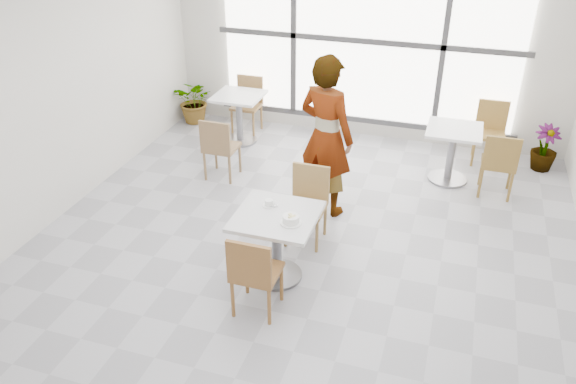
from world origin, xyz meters
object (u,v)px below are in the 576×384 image
(bg_chair_right_near, at_px, (499,161))
(bg_chair_right_far, at_px, (490,128))
(plant_left, at_px, (195,101))
(chair_near, at_px, (254,271))
(chair_far, at_px, (308,199))
(coffee_cup, at_px, (269,203))
(bg_table_right, at_px, (452,147))
(bg_chair_left_far, at_px, (248,100))
(main_table, at_px, (277,234))
(bg_chair_left_near, at_px, (219,145))
(bg_table_left, at_px, (239,111))
(plant_right, at_px, (545,148))
(oatmeal_bowl, at_px, (291,219))
(person, at_px, (326,137))

(bg_chair_right_near, height_order, bg_chair_right_far, same)
(bg_chair_right_far, relative_size, plant_left, 1.18)
(chair_near, xyz_separation_m, chair_far, (0.11, 1.41, 0.00))
(coffee_cup, distance_m, bg_chair_right_near, 3.21)
(bg_table_right, relative_size, bg_chair_left_far, 0.86)
(chair_far, relative_size, bg_chair_left_far, 1.00)
(bg_chair_left_far, xyz_separation_m, plant_left, (-0.95, 0.04, -0.13))
(main_table, relative_size, bg_chair_left_near, 0.92)
(chair_near, relative_size, chair_far, 1.00)
(bg_chair_right_near, bearing_deg, bg_table_left, -8.91)
(bg_chair_right_near, bearing_deg, plant_right, -122.13)
(chair_far, height_order, oatmeal_bowl, chair_far)
(bg_chair_right_near, height_order, plant_right, bg_chair_right_near)
(coffee_cup, xyz_separation_m, bg_chair_right_far, (2.12, 3.35, -0.28))
(chair_far, height_order, bg_chair_left_far, same)
(bg_chair_right_near, bearing_deg, person, 25.73)
(main_table, relative_size, bg_table_left, 1.07)
(bg_chair_right_far, bearing_deg, plant_right, -4.98)
(bg_table_left, xyz_separation_m, plant_left, (-0.97, 0.49, -0.12))
(coffee_cup, relative_size, bg_chair_left_far, 0.18)
(main_table, xyz_separation_m, coffee_cup, (-0.12, 0.13, 0.26))
(plant_right, bearing_deg, bg_chair_right_far, 175.02)
(person, height_order, bg_chair_left_far, person)
(bg_table_left, bearing_deg, chair_far, -52.10)
(oatmeal_bowl, height_order, coffee_cup, oatmeal_bowl)
(bg_chair_left_near, xyz_separation_m, bg_chair_right_far, (3.41, 1.70, 0.00))
(chair_far, bearing_deg, bg_chair_right_far, 54.65)
(coffee_cup, xyz_separation_m, bg_chair_right_near, (2.24, 2.29, -0.28))
(chair_far, height_order, bg_table_left, chair_far)
(main_table, xyz_separation_m, bg_table_right, (1.53, 2.70, -0.04))
(oatmeal_bowl, bearing_deg, bg_chair_left_near, 130.19)
(person, bearing_deg, oatmeal_bowl, 112.86)
(chair_far, height_order, bg_chair_right_near, same)
(plant_right, bearing_deg, plant_left, 179.16)
(bg_table_left, bearing_deg, bg_chair_right_near, -8.91)
(bg_table_left, xyz_separation_m, bg_chair_left_far, (-0.03, 0.45, 0.01))
(bg_table_left, height_order, plant_left, bg_table_left)
(main_table, bearing_deg, bg_chair_right_near, 48.76)
(coffee_cup, xyz_separation_m, bg_chair_left_far, (-1.53, 3.32, -0.28))
(person, relative_size, plant_right, 3.02)
(bg_table_left, distance_m, bg_chair_left_far, 0.45)
(bg_table_left, xyz_separation_m, bg_chair_right_far, (3.62, 0.48, 0.01))
(bg_table_right, height_order, bg_chair_right_far, bg_chair_right_far)
(oatmeal_bowl, distance_m, bg_chair_left_near, 2.49)
(bg_chair_left_far, height_order, bg_chair_right_near, same)
(oatmeal_bowl, xyz_separation_m, plant_right, (2.57, 3.52, -0.47))
(chair_near, height_order, bg_chair_right_near, same)
(chair_near, xyz_separation_m, bg_table_right, (1.54, 3.30, -0.01))
(main_table, xyz_separation_m, plant_left, (-2.59, 3.50, -0.15))
(person, distance_m, bg_chair_left_far, 2.71)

